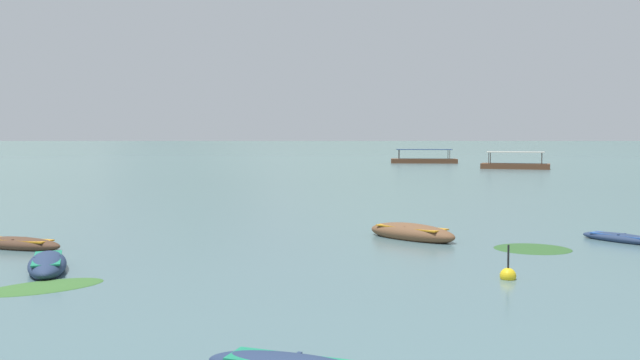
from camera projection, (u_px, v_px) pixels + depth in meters
The scene contains 13 objects.
ground_plane at pixel (350, 140), 1503.30m from camera, with size 6000.00×6000.00×0.00m, color slate.
mountain_1 at pixel (188, 77), 2552.43m from camera, with size 1561.79×1561.79×476.96m, color #4C5B56.
mountain_2 at pixel (394, 75), 2359.53m from camera, with size 1790.74×1790.74×455.34m, color #56665B.
mountain_3 at pixel (620, 66), 2425.83m from camera, with size 1986.61×1986.61×533.40m, color #4C5B56.
rowboat_1 at pixel (411, 233), 27.72m from camera, with size 4.07×3.87×0.82m.
rowboat_2 at pixel (622, 238), 26.97m from camera, with size 2.84×3.14×0.43m.
rowboat_4 at pixel (19, 244), 25.28m from camera, with size 3.87×1.99×0.56m.
rowboat_6 at pixel (47, 264), 21.00m from camera, with size 2.49×3.86×0.69m.
ferry_1 at pixel (424, 160), 111.89m from camera, with size 11.08×3.79×2.54m.
ferry_2 at pixel (515, 166), 91.05m from camera, with size 9.62×5.75×2.54m.
mooring_buoy at pixel (508, 275), 19.81m from camera, with size 0.48×0.48×1.18m.
weed_patch_3 at pixel (44, 287), 18.74m from camera, with size 3.37×1.75×0.14m, color #38662D.
weed_patch_4 at pixel (533, 249), 25.20m from camera, with size 2.88×2.61×0.14m, color #2D5628.
Camera 1 is at (-1.09, -7.59, 4.21)m, focal length 37.28 mm.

